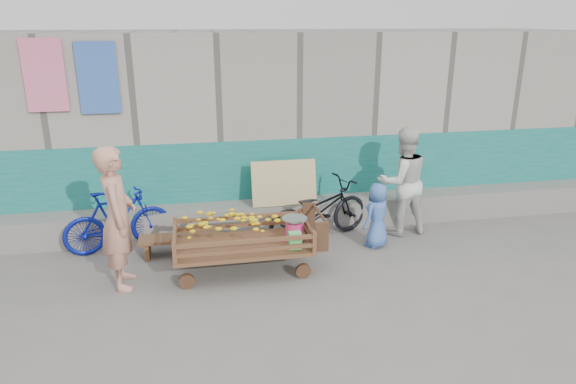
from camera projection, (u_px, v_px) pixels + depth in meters
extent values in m
plane|color=#5F5C57|center=(293.00, 306.00, 6.00)|extent=(80.00, 80.00, 0.00)
cube|color=gray|center=(249.00, 117.00, 9.34)|extent=(12.00, 3.00, 3.00)
cube|color=#10645D|center=(262.00, 183.00, 8.19)|extent=(12.00, 0.03, 1.40)
cube|color=slate|center=(264.00, 216.00, 8.12)|extent=(12.00, 0.50, 0.45)
cube|color=tan|center=(284.00, 183.00, 7.87)|extent=(1.00, 0.19, 0.68)
cube|color=#D96688|center=(44.00, 75.00, 7.07)|extent=(0.55, 0.03, 1.00)
cube|color=#335CAF|center=(98.00, 78.00, 7.21)|extent=(0.55, 0.03, 1.00)
cube|color=#523021|center=(243.00, 246.00, 6.71)|extent=(1.78, 0.89, 0.05)
cylinder|color=#3C2C19|center=(187.00, 281.00, 6.36)|extent=(0.20, 0.06, 0.20)
cube|color=#523021|center=(174.00, 253.00, 6.12)|extent=(0.05, 0.05, 0.28)
cylinder|color=#3C2C19|center=(187.00, 258.00, 6.97)|extent=(0.20, 0.06, 0.20)
cube|color=#523021|center=(176.00, 227.00, 6.89)|extent=(0.05, 0.05, 0.28)
cylinder|color=#3C2C19|center=(303.00, 271.00, 6.63)|extent=(0.20, 0.06, 0.20)
cube|color=#523021|center=(314.00, 242.00, 6.43)|extent=(0.05, 0.05, 0.28)
cylinder|color=#3C2C19|center=(293.00, 250.00, 7.24)|extent=(0.20, 0.06, 0.20)
cube|color=#523021|center=(300.00, 218.00, 7.20)|extent=(0.05, 0.05, 0.28)
cube|color=#523021|center=(246.00, 250.00, 6.29)|extent=(1.72, 0.04, 0.05)
cube|color=#523021|center=(246.00, 242.00, 6.25)|extent=(1.72, 0.04, 0.05)
cube|color=#523021|center=(239.00, 225.00, 7.06)|extent=(1.72, 0.04, 0.05)
cube|color=#523021|center=(239.00, 217.00, 7.02)|extent=(1.72, 0.04, 0.05)
cube|color=#523021|center=(175.00, 242.00, 6.52)|extent=(0.04, 0.83, 0.05)
cube|color=#523021|center=(175.00, 234.00, 6.48)|extent=(0.04, 0.83, 0.05)
cube|color=#523021|center=(307.00, 232.00, 6.83)|extent=(0.04, 0.83, 0.05)
cube|color=#523021|center=(307.00, 224.00, 6.79)|extent=(0.04, 0.83, 0.05)
cylinder|color=#3C2C19|center=(320.00, 214.00, 6.78)|extent=(0.04, 0.79, 0.04)
cube|color=#3C2C19|center=(309.00, 216.00, 7.16)|extent=(0.18, 0.04, 0.40)
cube|color=#3C2C19|center=(322.00, 237.00, 6.48)|extent=(0.18, 0.04, 0.40)
ellipsoid|color=#EBAE0F|center=(235.00, 229.00, 6.62)|extent=(1.28, 0.69, 0.43)
cylinder|color=#FF3787|center=(295.00, 231.00, 6.79)|extent=(0.24, 0.24, 0.26)
cylinder|color=silver|center=(295.00, 221.00, 6.74)|extent=(0.03, 0.03, 0.06)
cylinder|color=silver|center=(295.00, 219.00, 6.73)|extent=(0.34, 0.34, 0.02)
cube|color=#4CD561|center=(295.00, 240.00, 6.52)|extent=(0.16, 0.12, 0.22)
cube|color=#523021|center=(179.00, 238.00, 7.24)|extent=(1.12, 0.34, 0.04)
cube|color=#523021|center=(147.00, 250.00, 7.21)|extent=(0.07, 0.31, 0.22)
cube|color=#523021|center=(212.00, 245.00, 7.37)|extent=(0.07, 0.31, 0.22)
imported|color=tan|center=(118.00, 218.00, 6.21)|extent=(0.47, 0.68, 1.80)
imported|color=silver|center=(402.00, 181.00, 7.82)|extent=(0.87, 0.71, 1.68)
imported|color=#3F66B1|center=(377.00, 215.00, 7.44)|extent=(0.56, 0.51, 0.97)
imported|color=black|center=(319.00, 210.00, 7.72)|extent=(1.84, 1.18, 0.91)
imported|color=navy|center=(118.00, 220.00, 7.34)|extent=(1.57, 0.83, 0.91)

